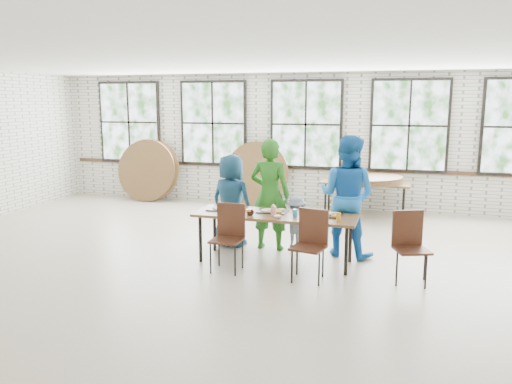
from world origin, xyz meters
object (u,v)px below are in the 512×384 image
dining_table (275,217)px  storage_table (365,184)px  chair_near_right (311,238)px  chair_near_left (229,231)px

dining_table → storage_table: (1.07, 3.43, -0.00)m
dining_table → chair_near_right: (0.63, -0.54, -0.13)m
chair_near_left → dining_table: bearing=42.3°
chair_near_left → storage_table: chair_near_left is taller
dining_table → chair_near_right: chair_near_right is taller
chair_near_right → dining_table: bearing=150.6°
dining_table → chair_near_left: size_ratio=2.54×
chair_near_right → chair_near_left: bearing=-170.9°
dining_table → chair_near_right: size_ratio=2.54×
chair_near_left → storage_table: 4.25m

